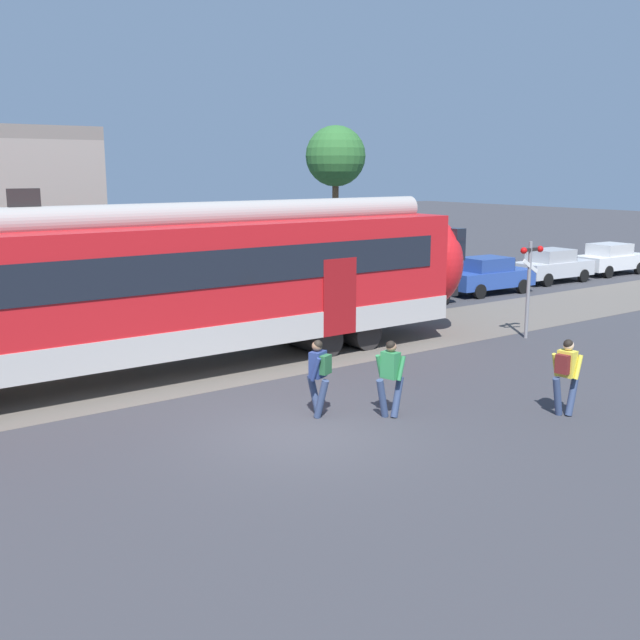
{
  "coord_description": "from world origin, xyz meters",
  "views": [
    {
      "loc": [
        -7.92,
        -11.67,
        5.14
      ],
      "look_at": [
        2.31,
        2.6,
        1.6
      ],
      "focal_mm": 42.0,
      "sensor_mm": 36.0,
      "label": 1
    }
  ],
  "objects_px": {
    "pedestrian_navy": "(319,371)",
    "pedestrian_yellow": "(566,371)",
    "parked_car_blue": "(488,275)",
    "parked_car_silver": "(552,265)",
    "pedestrian_green": "(390,373)",
    "crossing_signal": "(530,274)",
    "parked_car_black": "(405,285)",
    "parked_car_white": "(610,259)"
  },
  "relations": [
    {
      "from": "pedestrian_navy",
      "to": "pedestrian_yellow",
      "type": "height_order",
      "value": "same"
    },
    {
      "from": "parked_car_blue",
      "to": "parked_car_silver",
      "type": "xyz_separation_m",
      "value": [
        4.86,
        0.46,
        0.0
      ]
    },
    {
      "from": "pedestrian_green",
      "to": "crossing_signal",
      "type": "distance_m",
      "value": 9.1
    },
    {
      "from": "pedestrian_navy",
      "to": "parked_car_silver",
      "type": "xyz_separation_m",
      "value": [
        19.95,
        9.35,
        -0.21
      ]
    },
    {
      "from": "pedestrian_green",
      "to": "parked_car_blue",
      "type": "distance_m",
      "value": 17.01
    },
    {
      "from": "pedestrian_navy",
      "to": "parked_car_black",
      "type": "height_order",
      "value": "pedestrian_navy"
    },
    {
      "from": "parked_car_black",
      "to": "parked_car_silver",
      "type": "distance_m",
      "value": 9.59
    },
    {
      "from": "crossing_signal",
      "to": "pedestrian_navy",
      "type": "bearing_deg",
      "value": -166.18
    },
    {
      "from": "parked_car_blue",
      "to": "parked_car_silver",
      "type": "bearing_deg",
      "value": 5.35
    },
    {
      "from": "pedestrian_navy",
      "to": "crossing_signal",
      "type": "distance_m",
      "value": 9.95
    },
    {
      "from": "parked_car_black",
      "to": "crossing_signal",
      "type": "distance_m",
      "value": 6.65
    },
    {
      "from": "pedestrian_green",
      "to": "crossing_signal",
      "type": "xyz_separation_m",
      "value": [
        8.42,
        3.27,
        1.05
      ]
    },
    {
      "from": "pedestrian_yellow",
      "to": "pedestrian_navy",
      "type": "bearing_deg",
      "value": 144.98
    },
    {
      "from": "parked_car_blue",
      "to": "parked_car_white",
      "type": "distance_m",
      "value": 9.45
    },
    {
      "from": "pedestrian_green",
      "to": "parked_car_white",
      "type": "xyz_separation_m",
      "value": [
        23.34,
        10.26,
        -0.18
      ]
    },
    {
      "from": "parked_car_silver",
      "to": "parked_car_black",
      "type": "bearing_deg",
      "value": -177.02
    },
    {
      "from": "parked_car_black",
      "to": "crossing_signal",
      "type": "height_order",
      "value": "crossing_signal"
    },
    {
      "from": "parked_car_white",
      "to": "crossing_signal",
      "type": "bearing_deg",
      "value": -154.89
    },
    {
      "from": "pedestrian_navy",
      "to": "crossing_signal",
      "type": "xyz_separation_m",
      "value": [
        9.61,
        2.36,
        1.02
      ]
    },
    {
      "from": "pedestrian_yellow",
      "to": "parked_car_white",
      "type": "bearing_deg",
      "value": 31.33
    },
    {
      "from": "pedestrian_navy",
      "to": "parked_car_silver",
      "type": "height_order",
      "value": "pedestrian_navy"
    },
    {
      "from": "parked_car_white",
      "to": "parked_car_black",
      "type": "bearing_deg",
      "value": -177.97
    },
    {
      "from": "parked_car_black",
      "to": "pedestrian_green",
      "type": "bearing_deg",
      "value": -133.26
    },
    {
      "from": "crossing_signal",
      "to": "parked_car_blue",
      "type": "bearing_deg",
      "value": 50.0
    },
    {
      "from": "crossing_signal",
      "to": "pedestrian_green",
      "type": "bearing_deg",
      "value": -158.77
    },
    {
      "from": "pedestrian_yellow",
      "to": "crossing_signal",
      "type": "relative_size",
      "value": 0.56
    },
    {
      "from": "parked_car_blue",
      "to": "parked_car_silver",
      "type": "height_order",
      "value": "same"
    },
    {
      "from": "pedestrian_green",
      "to": "parked_car_black",
      "type": "distance_m",
      "value": 13.4
    },
    {
      "from": "pedestrian_yellow",
      "to": "parked_car_white",
      "type": "height_order",
      "value": "pedestrian_yellow"
    },
    {
      "from": "parked_car_white",
      "to": "crossing_signal",
      "type": "xyz_separation_m",
      "value": [
        -14.92,
        -6.99,
        1.23
      ]
    },
    {
      "from": "pedestrian_yellow",
      "to": "parked_car_blue",
      "type": "height_order",
      "value": "pedestrian_yellow"
    },
    {
      "from": "parked_car_blue",
      "to": "crossing_signal",
      "type": "relative_size",
      "value": 1.36
    },
    {
      "from": "parked_car_blue",
      "to": "parked_car_white",
      "type": "height_order",
      "value": "same"
    },
    {
      "from": "parked_car_silver",
      "to": "pedestrian_navy",
      "type": "bearing_deg",
      "value": -154.89
    },
    {
      "from": "pedestrian_navy",
      "to": "parked_car_blue",
      "type": "bearing_deg",
      "value": 30.51
    },
    {
      "from": "parked_car_black",
      "to": "parked_car_white",
      "type": "distance_m",
      "value": 14.16
    },
    {
      "from": "pedestrian_navy",
      "to": "parked_car_blue",
      "type": "relative_size",
      "value": 0.41
    },
    {
      "from": "pedestrian_green",
      "to": "parked_car_blue",
      "type": "height_order",
      "value": "pedestrian_green"
    },
    {
      "from": "parked_car_black",
      "to": "parked_car_silver",
      "type": "height_order",
      "value": "same"
    },
    {
      "from": "parked_car_blue",
      "to": "crossing_signal",
      "type": "xyz_separation_m",
      "value": [
        -5.48,
        -6.53,
        1.23
      ]
    },
    {
      "from": "pedestrian_navy",
      "to": "pedestrian_yellow",
      "type": "xyz_separation_m",
      "value": [
        4.26,
        -2.99,
        0.0
      ]
    },
    {
      "from": "pedestrian_navy",
      "to": "parked_car_silver",
      "type": "distance_m",
      "value": 22.04
    }
  ]
}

